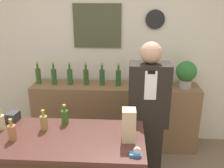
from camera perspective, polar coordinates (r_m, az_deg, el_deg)
back_wall at (r=3.49m, az=-1.04°, el=7.90°), size 5.20×0.09×2.70m
back_shelf at (r=3.54m, az=0.67°, el=-7.33°), size 2.25×0.39×0.92m
shopkeeper at (r=2.71m, az=8.12°, el=-7.84°), size 0.42×0.26×1.65m
potted_plant at (r=3.34m, az=16.59°, el=2.42°), size 0.27×0.27×0.36m
paper_bag at (r=2.06m, az=3.85°, el=-9.36°), size 0.11×0.12×0.28m
tape_dispenser at (r=1.95m, az=5.52°, el=-15.45°), size 0.09×0.06×0.07m
gift_box at (r=2.59m, az=-21.74°, el=-6.92°), size 0.11×0.13×0.09m
counter_bottle_0 at (r=2.47m, az=-24.03°, el=-7.82°), size 0.07×0.07×0.19m
counter_bottle_1 at (r=2.26m, az=-21.88°, el=-10.12°), size 0.07×0.07×0.19m
counter_bottle_2 at (r=2.33m, az=-15.31°, el=-8.41°), size 0.07×0.07×0.19m
counter_bottle_3 at (r=2.39m, az=-10.74°, el=-7.27°), size 0.07×0.07×0.19m
shelf_bottle_0 at (r=3.53m, az=-16.49°, el=1.87°), size 0.07×0.07×0.31m
shelf_bottle_1 at (r=3.45m, az=-13.12°, el=1.79°), size 0.07×0.07×0.31m
shelf_bottle_2 at (r=3.40m, az=-9.59°, el=1.77°), size 0.07×0.07×0.31m
shelf_bottle_3 at (r=3.36m, az=-5.96°, el=1.73°), size 0.07×0.07×0.31m
shelf_bottle_4 at (r=3.33m, az=-2.27°, el=1.65°), size 0.07×0.07×0.31m
shelf_bottle_5 at (r=3.30m, az=1.46°, el=1.51°), size 0.07×0.07×0.31m
shelf_bottle_6 at (r=3.31m, az=5.23°, el=1.44°), size 0.07×0.07×0.31m
shelf_bottle_7 at (r=3.34m, az=8.96°, el=1.46°), size 0.07×0.07×0.31m
shelf_bottle_8 at (r=3.35m, az=12.70°, el=1.25°), size 0.07×0.07×0.31m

